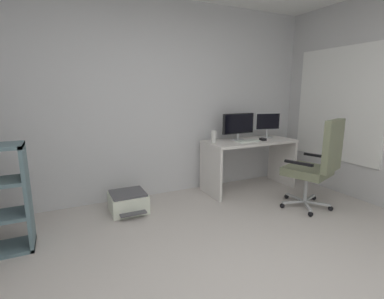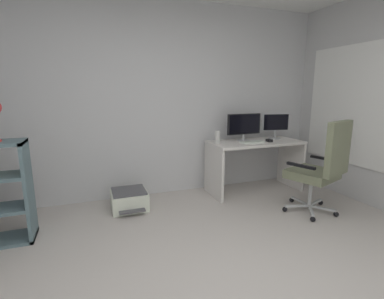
{
  "view_description": "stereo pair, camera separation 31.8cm",
  "coord_description": "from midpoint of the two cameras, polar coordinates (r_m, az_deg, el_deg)",
  "views": [
    {
      "loc": [
        -1.04,
        -1.19,
        1.43
      ],
      "look_at": [
        0.39,
        1.77,
        0.75
      ],
      "focal_mm": 26.25,
      "sensor_mm": 36.0,
      "label": 1
    },
    {
      "loc": [
        -0.75,
        -1.31,
        1.43
      ],
      "look_at": [
        0.39,
        1.77,
        0.75
      ],
      "focal_mm": 26.25,
      "sensor_mm": 36.0,
      "label": 2
    }
  ],
  "objects": [
    {
      "name": "desktop_speaker",
      "position": [
        3.85,
        7.58,
        2.5
      ],
      "size": [
        0.07,
        0.07,
        0.17
      ],
      "primitive_type": "cylinder",
      "color": "silver",
      "rests_on": "desk"
    },
    {
      "name": "monitor_secondary",
      "position": [
        4.4,
        18.62,
        4.98
      ],
      "size": [
        0.41,
        0.18,
        0.38
      ],
      "color": "#B2B5B7",
      "rests_on": "desk"
    },
    {
      "name": "computer_mouse",
      "position": [
        4.14,
        17.57,
        1.74
      ],
      "size": [
        0.07,
        0.1,
        0.03
      ],
      "primitive_type": "cube",
      "rotation": [
        0.0,
        0.0,
        -0.08
      ],
      "color": "black",
      "rests_on": "desk"
    },
    {
      "name": "window_pane",
      "position": [
        4.42,
        31.32,
        7.69
      ],
      "size": [
        0.01,
        1.27,
        1.48
      ],
      "primitive_type": "cube",
      "color": "white"
    },
    {
      "name": "keyboard",
      "position": [
        3.99,
        14.43,
        1.45
      ],
      "size": [
        0.35,
        0.15,
        0.02
      ],
      "primitive_type": "cube",
      "rotation": [
        0.0,
        0.0,
        0.06
      ],
      "color": "silver",
      "rests_on": "desk"
    },
    {
      "name": "printer",
      "position": [
        3.58,
        -10.14,
        -10.03
      ],
      "size": [
        0.43,
        0.49,
        0.24
      ],
      "color": "silver",
      "rests_on": "ground"
    },
    {
      "name": "window_frame",
      "position": [
        4.41,
        31.27,
        7.69
      ],
      "size": [
        0.02,
        1.35,
        1.56
      ],
      "primitive_type": "cube",
      "color": "white"
    },
    {
      "name": "wall_back",
      "position": [
        3.85,
        -6.85,
        9.78
      ],
      "size": [
        5.1,
        0.1,
        2.62
      ],
      "primitive_type": "cube",
      "color": "silver",
      "rests_on": "ground"
    },
    {
      "name": "desk",
      "position": [
        4.17,
        14.78,
        -1.14
      ],
      "size": [
        1.33,
        0.6,
        0.74
      ],
      "color": "silver",
      "rests_on": "ground"
    },
    {
      "name": "monitor_main",
      "position": [
        4.09,
        12.75,
        4.83
      ],
      "size": [
        0.52,
        0.18,
        0.39
      ],
      "color": "#B2B5B7",
      "rests_on": "desk"
    },
    {
      "name": "office_chair",
      "position": [
        3.62,
        27.25,
        -2.99
      ],
      "size": [
        0.67,
        0.69,
        1.12
      ],
      "color": "#B7BABC",
      "rests_on": "ground"
    }
  ]
}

